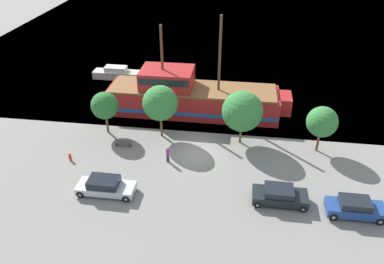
# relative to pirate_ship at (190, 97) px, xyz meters

# --- Properties ---
(ground_plane) EXTENTS (160.00, 160.00, 0.00)m
(ground_plane) POSITION_rel_pirate_ship_xyz_m (1.90, -8.49, -1.87)
(ground_plane) COLOR gray
(water_surface) EXTENTS (80.00, 80.00, 0.00)m
(water_surface) POSITION_rel_pirate_ship_xyz_m (1.90, 35.51, -1.87)
(water_surface) COLOR #33566B
(water_surface) RESTS_ON ground
(pirate_ship) EXTENTS (20.60, 5.20, 11.19)m
(pirate_ship) POSITION_rel_pirate_ship_xyz_m (0.00, 0.00, 0.00)
(pirate_ship) COLOR #A31E1E
(pirate_ship) RESTS_ON water_surface
(moored_boat_dockside) EXTENTS (7.35, 1.83, 1.67)m
(moored_boat_dockside) POSITION_rel_pirate_ship_xyz_m (-11.00, 8.13, -1.22)
(moored_boat_dockside) COLOR #B7B2A8
(moored_boat_dockside) RESTS_ON water_surface
(parked_car_curb_front) EXTENTS (4.37, 1.81, 1.55)m
(parked_car_curb_front) POSITION_rel_pirate_ship_xyz_m (14.95, -15.05, -1.10)
(parked_car_curb_front) COLOR navy
(parked_car_curb_front) RESTS_ON ground_plane
(parked_car_curb_mid) EXTENTS (4.80, 1.92, 1.46)m
(parked_car_curb_mid) POSITION_rel_pirate_ship_xyz_m (-4.97, -15.16, -1.15)
(parked_car_curb_mid) COLOR #B7BCC6
(parked_car_curb_mid) RESTS_ON ground_plane
(parked_car_curb_rear) EXTENTS (4.39, 1.98, 1.47)m
(parked_car_curb_rear) POSITION_rel_pirate_ship_xyz_m (9.29, -14.35, -1.14)
(parked_car_curb_rear) COLOR black
(parked_car_curb_rear) RESTS_ON ground_plane
(fire_hydrant) EXTENTS (0.42, 0.25, 0.76)m
(fire_hydrant) POSITION_rel_pirate_ship_xyz_m (-9.83, -11.18, -1.46)
(fire_hydrant) COLOR red
(fire_hydrant) RESTS_ON ground_plane
(bench_promenade_east) EXTENTS (1.54, 0.45, 0.85)m
(bench_promenade_east) POSITION_rel_pirate_ship_xyz_m (-5.59, -8.21, -1.44)
(bench_promenade_east) COLOR #4C4742
(bench_promenade_east) RESTS_ON ground_plane
(pedestrian_walking_near) EXTENTS (0.32, 0.32, 1.65)m
(pedestrian_walking_near) POSITION_rel_pirate_ship_xyz_m (-0.70, -10.10, -1.03)
(pedestrian_walking_near) COLOR #232838
(pedestrian_walking_near) RESTS_ON ground_plane
(tree_row_east) EXTENTS (2.80, 2.80, 4.57)m
(tree_row_east) POSITION_rel_pirate_ship_xyz_m (-7.97, -5.80, 1.29)
(tree_row_east) COLOR brown
(tree_row_east) RESTS_ON ground_plane
(tree_row_mideast) EXTENTS (3.54, 3.54, 5.57)m
(tree_row_mideast) POSITION_rel_pirate_ship_xyz_m (-2.21, -5.69, 1.93)
(tree_row_mideast) COLOR brown
(tree_row_mideast) RESTS_ON ground_plane
(tree_row_midwest) EXTENTS (3.99, 3.99, 5.56)m
(tree_row_midwest) POSITION_rel_pirate_ship_xyz_m (5.91, -5.83, 1.70)
(tree_row_midwest) COLOR brown
(tree_row_midwest) RESTS_ON ground_plane
(tree_row_west) EXTENTS (2.93, 2.93, 4.69)m
(tree_row_west) POSITION_rel_pirate_ship_xyz_m (13.39, -6.27, 1.35)
(tree_row_west) COLOR brown
(tree_row_west) RESTS_ON ground_plane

